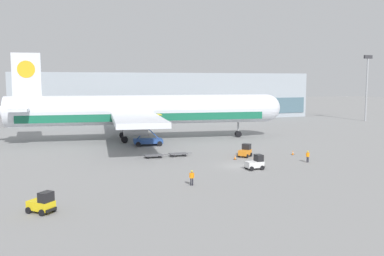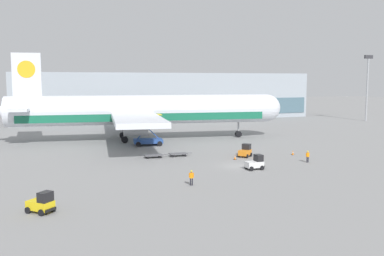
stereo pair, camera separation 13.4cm
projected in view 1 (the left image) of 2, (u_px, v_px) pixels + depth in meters
ground_plane at (238, 166)px, 59.85m from camera, size 400.00×400.00×0.00m
terminal_building at (166, 96)px, 131.85m from camera, size 90.00×18.20×14.00m
light_mast at (367, 82)px, 123.96m from camera, size 2.80×0.50×19.06m
airplane_main at (140, 111)px, 84.95m from camera, size 57.83×48.66×17.00m
scissor_lift_loader at (148, 134)px, 78.52m from camera, size 5.59×4.04×5.71m
baggage_tug_foreground at (256, 163)px, 57.53m from camera, size 2.47×1.65×2.00m
baggage_tug_mid at (245, 151)px, 66.98m from camera, size 2.78×2.68×2.00m
baggage_tug_far at (42, 203)px, 38.73m from camera, size 2.71×2.75×2.00m
baggage_dolly_lead at (154, 155)px, 66.04m from camera, size 3.74×1.65×0.48m
baggage_dolly_second at (178, 154)px, 67.44m from camera, size 3.74×1.65×0.48m
ground_crew_near at (308, 156)px, 62.34m from camera, size 0.57×0.23×1.73m
ground_crew_far at (192, 177)px, 48.75m from camera, size 0.55×0.31×1.76m
traffic_cone_near at (235, 157)px, 64.66m from camera, size 0.40×0.40×0.74m
traffic_cone_far at (293, 153)px, 68.65m from camera, size 0.40×0.40×0.72m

